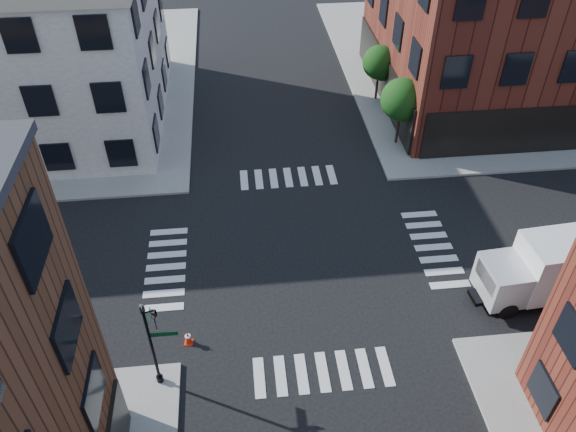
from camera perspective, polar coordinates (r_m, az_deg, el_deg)
The scene contains 8 objects.
ground at distance 29.19m, azimuth 1.46°, elevation -4.18°, with size 120.00×120.00×0.00m, color black.
sidewalk_ne at distance 52.16m, azimuth 22.59°, elevation 14.26°, with size 30.00×30.00×0.15m, color gray.
building_ne at distance 45.82m, azimuth 26.50°, elevation 17.95°, with size 25.00×16.00×12.00m, color #4A1912.
tree_near at distance 36.68m, azimuth 11.57°, elevation 11.33°, with size 2.69×2.69×4.49m.
tree_far at distance 41.94m, azimuth 9.35°, elevation 14.98°, with size 2.43×2.43×4.07m.
signal_pole at distance 22.77m, azimuth -13.61°, elevation -11.90°, with size 1.29×1.24×4.60m.
box_truck at distance 29.13m, azimuth 26.11°, elevation -4.67°, with size 7.67×2.82×3.41m.
traffic_cone at distance 25.70m, azimuth -10.12°, elevation -12.10°, with size 0.43×0.43×0.69m.
Camera 1 is at (-2.92, -20.64, 20.43)m, focal length 35.00 mm.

